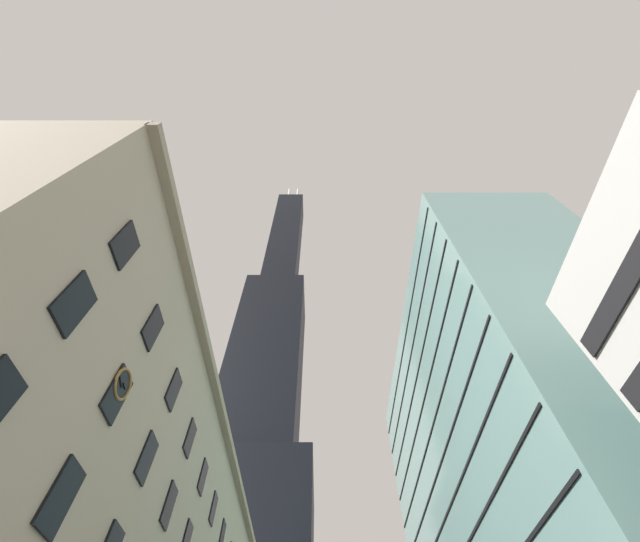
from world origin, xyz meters
name	(u,v)px	position (x,y,z in m)	size (l,w,h in m)	color
dark_skyscraper	(262,405)	(-18.26, 76.47, 66.10)	(29.25, 29.25, 221.18)	black
glass_office_midrise	(512,476)	(19.05, 31.85, 23.77)	(16.21, 47.59, 47.54)	gray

